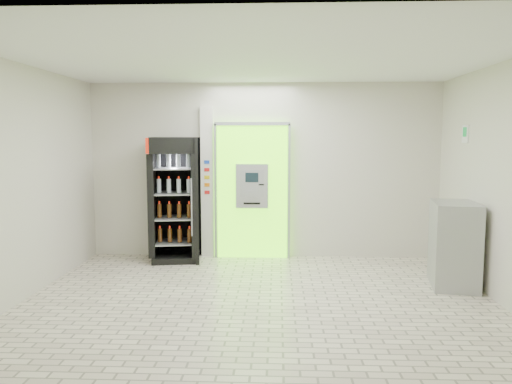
{
  "coord_description": "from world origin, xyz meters",
  "views": [
    {
      "loc": [
        0.23,
        -6.09,
        2.07
      ],
      "look_at": [
        -0.08,
        1.2,
        1.27
      ],
      "focal_mm": 35.0,
      "sensor_mm": 36.0,
      "label": 1
    }
  ],
  "objects": [
    {
      "name": "exit_sign",
      "position": [
        2.99,
        1.4,
        2.12
      ],
      "size": [
        0.02,
        0.22,
        0.26
      ],
      "color": "white",
      "rests_on": "room_shell"
    },
    {
      "name": "atm_assembly",
      "position": [
        -0.2,
        2.41,
        1.17
      ],
      "size": [
        1.3,
        0.24,
        2.33
      ],
      "color": "#65F010",
      "rests_on": "ground"
    },
    {
      "name": "pillar",
      "position": [
        -0.98,
        2.45,
        1.3
      ],
      "size": [
        0.22,
        0.11,
        2.6
      ],
      "color": "silver",
      "rests_on": "ground"
    },
    {
      "name": "ground",
      "position": [
        0.0,
        0.0,
        0.0
      ],
      "size": [
        6.0,
        6.0,
        0.0
      ],
      "primitive_type": "plane",
      "color": "beige",
      "rests_on": "ground"
    },
    {
      "name": "steel_cabinet",
      "position": [
        2.7,
        0.84,
        0.59
      ],
      "size": [
        0.74,
        0.97,
        1.18
      ],
      "rotation": [
        0.0,
        0.0,
        -0.17
      ],
      "color": "#989A9F",
      "rests_on": "ground"
    },
    {
      "name": "room_shell",
      "position": [
        0.0,
        0.0,
        1.84
      ],
      "size": [
        6.0,
        6.0,
        6.0
      ],
      "color": "beige",
      "rests_on": "ground"
    },
    {
      "name": "beverage_cooler",
      "position": [
        -1.48,
        2.15,
        1.0
      ],
      "size": [
        0.88,
        0.83,
        2.07
      ],
      "rotation": [
        0.0,
        0.0,
        0.16
      ],
      "color": "black",
      "rests_on": "ground"
    }
  ]
}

